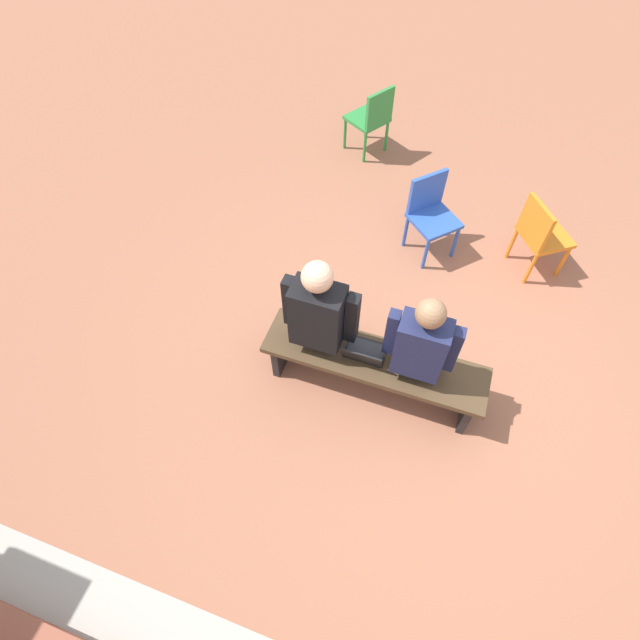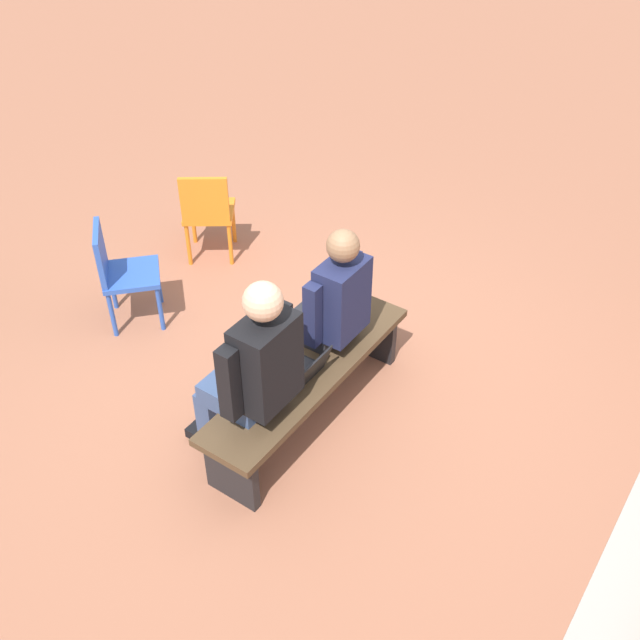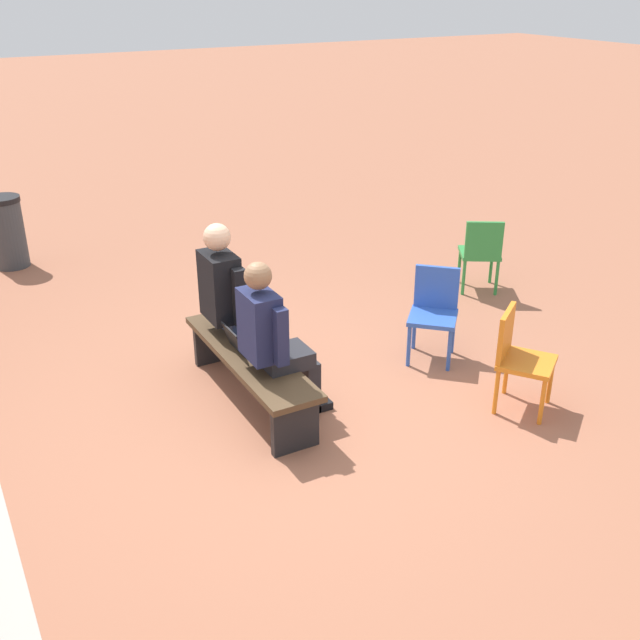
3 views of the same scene
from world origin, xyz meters
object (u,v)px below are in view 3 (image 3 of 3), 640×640
(bench, at_px, (250,363))
(litter_bin, at_px, (7,232))
(plastic_chair_far_left, at_px, (481,250))
(plastic_chair_near_bench_left, at_px, (434,308))
(laptop, at_px, (243,343))
(plastic_chair_near_bench_right, at_px, (518,354))
(person_student, at_px, (273,337))
(person_adult, at_px, (233,298))

(bench, relative_size, litter_bin, 2.09)
(plastic_chair_far_left, bearing_deg, plastic_chair_near_bench_left, 125.76)
(laptop, relative_size, plastic_chair_near_bench_right, 0.38)
(laptop, xyz_separation_m, plastic_chair_near_bench_right, (-1.20, -1.85, -0.02))
(plastic_chair_near_bench_left, bearing_deg, person_student, 98.16)
(person_student, bearing_deg, plastic_chair_near_bench_left, -81.84)
(bench, xyz_separation_m, plastic_chair_near_bench_left, (-0.06, -1.80, 0.13))
(person_adult, bearing_deg, person_student, 179.69)
(litter_bin, bearing_deg, plastic_chair_far_left, -127.12)
(plastic_chair_far_left, relative_size, plastic_chair_near_bench_left, 1.00)
(person_adult, xyz_separation_m, plastic_chair_far_left, (0.46, -3.11, -0.26))
(bench, relative_size, laptop, 5.62)
(bench, xyz_separation_m, plastic_chair_near_bench_right, (-1.11, -1.84, 0.13))
(plastic_chair_near_bench_right, bearing_deg, person_student, 65.83)
(person_student, distance_m, plastic_chair_near_bench_right, 1.96)
(bench, relative_size, plastic_chair_near_bench_left, 2.14)
(plastic_chair_near_bench_right, distance_m, plastic_chair_near_bench_left, 1.05)
(laptop, relative_size, plastic_chair_far_left, 0.38)
(bench, bearing_deg, litter_bin, 16.17)
(plastic_chair_near_bench_right, relative_size, plastic_chair_far_left, 1.00)
(laptop, distance_m, litter_bin, 4.36)
(bench, bearing_deg, plastic_chair_near_bench_right, -121.05)
(plastic_chair_near_bench_right, relative_size, litter_bin, 0.98)
(bench, height_order, plastic_chair_near_bench_left, plastic_chair_near_bench_left)
(laptop, bearing_deg, bench, -172.16)
(person_student, relative_size, laptop, 4.19)
(bench, relative_size, person_adult, 1.27)
(bench, relative_size, plastic_chair_far_left, 2.14)
(plastic_chair_near_bench_left, xyz_separation_m, litter_bin, (4.34, 3.04, -0.05))
(person_student, height_order, person_adult, person_adult)
(person_student, xyz_separation_m, litter_bin, (4.58, 1.31, -0.28))
(laptop, bearing_deg, person_adult, -12.43)
(plastic_chair_near_bench_right, distance_m, plastic_chair_far_left, 2.44)
(person_student, distance_m, litter_bin, 4.77)
(plastic_chair_near_bench_right, bearing_deg, litter_bin, 29.79)
(plastic_chair_far_left, xyz_separation_m, litter_bin, (3.34, 4.42, -0.05))
(person_student, bearing_deg, plastic_chair_far_left, -68.25)
(person_adult, height_order, plastic_chair_near_bench_left, person_adult)
(plastic_chair_far_left, relative_size, litter_bin, 0.98)
(laptop, bearing_deg, plastic_chair_near_bench_left, -94.76)
(plastic_chair_far_left, bearing_deg, bench, 106.29)
(litter_bin, bearing_deg, person_student, -164.10)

